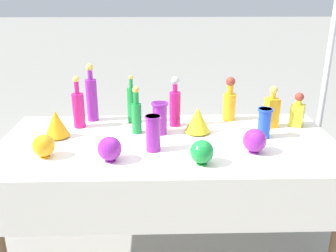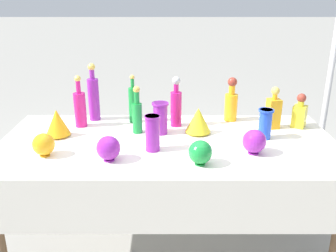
{
  "view_description": "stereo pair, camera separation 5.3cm",
  "coord_description": "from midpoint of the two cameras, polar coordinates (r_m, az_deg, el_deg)",
  "views": [
    {
      "loc": [
        -0.06,
        -2.13,
        1.66
      ],
      "look_at": [
        0.0,
        0.0,
        0.86
      ],
      "focal_mm": 40.0,
      "sensor_mm": 36.0,
      "label": 1
    },
    {
      "loc": [
        -0.0,
        -2.13,
        1.66
      ],
      "look_at": [
        0.0,
        0.0,
        0.86
      ],
      "focal_mm": 40.0,
      "sensor_mm": 36.0,
      "label": 2
    }
  ],
  "objects": [
    {
      "name": "square_decanter_1",
      "position": [
        2.6,
        14.96,
        2.38
      ],
      "size": [
        0.09,
        0.09,
        0.28
      ],
      "color": "orange",
      "rests_on": "display_table"
    },
    {
      "name": "slender_vase_2",
      "position": [
        2.4,
        -1.9,
        1.34
      ],
      "size": [
        0.11,
        0.11,
        0.21
      ],
      "color": "purple",
      "rests_on": "display_table"
    },
    {
      "name": "round_bowl_2",
      "position": [
        2.06,
        -9.63,
        -3.44
      ],
      "size": [
        0.13,
        0.13,
        0.14
      ],
      "color": "purple",
      "rests_on": "display_table"
    },
    {
      "name": "slender_vase_0",
      "position": [
        2.15,
        -2.99,
        -0.97
      ],
      "size": [
        0.09,
        0.09,
        0.21
      ],
      "color": "purple",
      "rests_on": "display_table"
    },
    {
      "name": "fluted_vase_0",
      "position": [
        2.42,
        3.9,
        0.95
      ],
      "size": [
        0.17,
        0.17,
        0.17
      ],
      "color": "yellow",
      "rests_on": "display_table"
    },
    {
      "name": "tall_bottle_1",
      "position": [
        2.53,
        0.46,
        3.18
      ],
      "size": [
        0.08,
        0.08,
        0.34
      ],
      "color": "#C61972",
      "rests_on": "display_table"
    },
    {
      "name": "square_decanter_0",
      "position": [
        2.68,
        18.59,
        2.07
      ],
      "size": [
        0.11,
        0.11,
        0.24
      ],
      "color": "yellow",
      "rests_on": "display_table"
    },
    {
      "name": "canopy_pole",
      "position": [
        3.12,
        22.11,
        4.27
      ],
      "size": [
        0.18,
        0.18,
        2.24
      ],
      "color": "silver",
      "rests_on": "ground"
    },
    {
      "name": "fluted_vase_1",
      "position": [
        2.45,
        -17.28,
        0.36
      ],
      "size": [
        0.16,
        0.16,
        0.18
      ],
      "color": "orange",
      "rests_on": "display_table"
    },
    {
      "name": "tall_bottle_0",
      "position": [
        2.61,
        -6.14,
        3.41
      ],
      "size": [
        0.06,
        0.06,
        0.34
      ],
      "color": "#198C38",
      "rests_on": "display_table"
    },
    {
      "name": "display_table",
      "position": [
        2.31,
        -0.64,
        -3.94
      ],
      "size": [
        2.08,
        0.99,
        0.76
      ],
      "color": "white",
      "rests_on": "ground"
    },
    {
      "name": "tall_bottle_2",
      "position": [
        2.68,
        8.78,
        3.6
      ],
      "size": [
        0.09,
        0.09,
        0.31
      ],
      "color": "orange",
      "rests_on": "display_table"
    },
    {
      "name": "round_bowl_1",
      "position": [
        2.2,
        -19.08,
        -2.86
      ],
      "size": [
        0.13,
        0.13,
        0.13
      ],
      "color": "orange",
      "rests_on": "display_table"
    },
    {
      "name": "ground_plane",
      "position": [
        2.7,
        -0.59,
        -17.32
      ],
      "size": [
        40.0,
        40.0,
        0.0
      ],
      "primitive_type": "plane",
      "color": "gray"
    },
    {
      "name": "price_tag_center",
      "position": [
        1.97,
        -13.6,
        -6.65
      ],
      "size": [
        0.05,
        0.02,
        0.04
      ],
      "primitive_type": "cube",
      "rotation": [
        -0.21,
        0.0,
        0.06
      ],
      "color": "white",
      "rests_on": "display_table"
    },
    {
      "name": "round_bowl_3",
      "position": [
        2.18,
        12.37,
        -2.17
      ],
      "size": [
        0.14,
        0.14,
        0.14
      ],
      "color": "purple",
      "rests_on": "display_table"
    },
    {
      "name": "tall_bottle_3",
      "position": [
        2.58,
        -14.06,
        2.66
      ],
      "size": [
        0.08,
        0.08,
        0.35
      ],
      "color": "#C61972",
      "rests_on": "display_table"
    },
    {
      "name": "price_tag_left",
      "position": [
        2.05,
        -19.01,
        -6.27
      ],
      "size": [
        0.05,
        0.03,
        0.03
      ],
      "primitive_type": "cube",
      "rotation": [
        -0.21,
        0.0,
        0.28
      ],
      "color": "white",
      "rests_on": "display_table"
    },
    {
      "name": "tall_bottle_5",
      "position": [
        2.42,
        -5.45,
        1.83
      ],
      "size": [
        0.06,
        0.06,
        0.31
      ],
      "color": "#198C38",
      "rests_on": "display_table"
    },
    {
      "name": "slender_vase_1",
      "position": [
        2.41,
        13.86,
        0.59
      ],
      "size": [
        0.1,
        0.1,
        0.19
      ],
      "color": "blue",
      "rests_on": "display_table"
    },
    {
      "name": "round_bowl_0",
      "position": [
        2.0,
        4.42,
        -3.96
      ],
      "size": [
        0.13,
        0.13,
        0.14
      ],
      "color": "#198C38",
      "rests_on": "display_table"
    },
    {
      "name": "tall_bottle_4",
      "position": [
        2.69,
        -12.11,
        4.31
      ],
      "size": [
        0.08,
        0.08,
        0.41
      ],
      "color": "purple",
      "rests_on": "display_table"
    }
  ]
}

